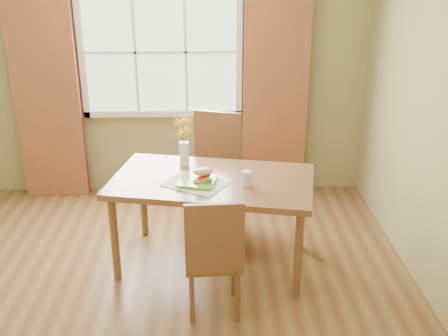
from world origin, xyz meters
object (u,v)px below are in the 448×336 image
dining_table (212,188)px  flower_vase (184,137)px  water_glass (246,179)px  chair_far (215,165)px  chair_near (214,253)px  croissant_sandwich (203,176)px

dining_table → flower_vase: (-0.23, 0.29, 0.33)m
water_glass → flower_vase: (-0.49, 0.42, 0.20)m
chair_far → dining_table: bearing=-75.7°
chair_near → chair_far: size_ratio=0.87×
chair_far → flower_vase: 0.65m
chair_near → water_glass: bearing=62.8°
water_glass → chair_far: bearing=105.3°
chair_near → croissant_sandwich: 0.67m
water_glass → flower_vase: flower_vase is taller
chair_far → flower_vase: (-0.26, -0.42, 0.43)m
croissant_sandwich → flower_vase: flower_vase is taller
croissant_sandwich → chair_far: bearing=68.3°
dining_table → flower_vase: bearing=140.0°
chair_far → croissant_sandwich: 0.87m
chair_far → water_glass: chair_far is taller
dining_table → chair_far: chair_far is taller
water_glass → flower_vase: 0.68m
water_glass → dining_table: bearing=152.1°
croissant_sandwich → water_glass: size_ratio=1.55×
chair_near → chair_far: (0.02, 1.41, 0.08)m
croissant_sandwich → flower_vase: size_ratio=0.43×
chair_near → chair_far: bearing=86.1°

